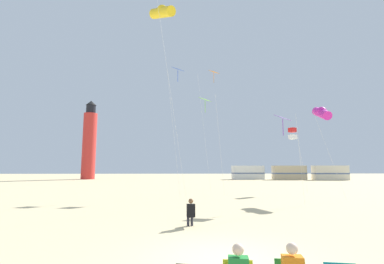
{
  "coord_description": "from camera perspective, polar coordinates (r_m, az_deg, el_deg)",
  "views": [
    {
      "loc": [
        -1.1,
        -7.54,
        2.44
      ],
      "look_at": [
        -0.43,
        10.39,
        4.77
      ],
      "focal_mm": 25.53,
      "sensor_mm": 36.0,
      "label": 1
    }
  ],
  "objects": [
    {
      "name": "kite_diamond_lime",
      "position": [
        24.81,
        2.95,
        6.05
      ],
      "size": [
        2.37,
        2.48,
        8.75
      ],
      "color": "silver",
      "rests_on": "ground"
    },
    {
      "name": "kite_diamond_blue",
      "position": [
        25.34,
        -3.05,
        11.9
      ],
      "size": [
        1.6,
        1.6,
        11.55
      ],
      "color": "silver",
      "rests_on": "ground"
    },
    {
      "name": "rv_van_white",
      "position": [
        58.37,
        11.59,
        -8.29
      ],
      "size": [
        6.61,
        2.84,
        2.8
      ],
      "rotation": [
        0.0,
        0.0,
        0.08
      ],
      "color": "white",
      "rests_on": "ground"
    },
    {
      "name": "kite_flyer_standing",
      "position": [
        11.74,
        -0.28,
        -16.35
      ],
      "size": [
        0.36,
        0.52,
        1.16
      ],
      "rotation": [
        0.0,
        0.0,
        3.22
      ],
      "color": "black",
      "rests_on": "ground"
    },
    {
      "name": "rv_van_cream",
      "position": [
        60.41,
        26.88,
        -7.61
      ],
      "size": [
        6.57,
        2.73,
        2.8
      ],
      "rotation": [
        0.0,
        0.0,
        -0.06
      ],
      "color": "beige",
      "rests_on": "ground"
    },
    {
      "name": "lighthouse_distant",
      "position": [
        62.07,
        -20.65,
        -1.94
      ],
      "size": [
        2.8,
        2.8,
        16.8
      ],
      "color": "red",
      "rests_on": "ground"
    },
    {
      "name": "kite_diamond_violet",
      "position": [
        19.12,
        18.55,
        2.29
      ],
      "size": [
        1.97,
        1.97,
        5.92
      ],
      "color": "silver",
      "rests_on": "ground"
    },
    {
      "name": "kite_tube_magenta",
      "position": [
        24.22,
        25.46,
        3.63
      ],
      "size": [
        2.02,
        2.56,
        7.47
      ],
      "color": "silver",
      "rests_on": "ground"
    },
    {
      "name": "rv_van_tan",
      "position": [
        58.82,
        19.6,
        -8.01
      ],
      "size": [
        6.51,
        2.53,
        2.8
      ],
      "rotation": [
        0.0,
        0.0,
        -0.03
      ],
      "color": "#C6B28C",
      "rests_on": "ground"
    },
    {
      "name": "kite_diamond_orange",
      "position": [
        29.07,
        4.39,
        11.3
      ],
      "size": [
        2.29,
        2.29,
        12.58
      ],
      "color": "silver",
      "rests_on": "ground"
    },
    {
      "name": "kite_box_scarlet",
      "position": [
        29.17,
        20.25,
        -0.3
      ],
      "size": [
        1.61,
        1.61,
        6.39
      ],
      "color": "silver",
      "rests_on": "ground"
    },
    {
      "name": "kite_tube_gold",
      "position": [
        20.88,
        -6.27,
        23.64
      ],
      "size": [
        2.83,
        2.99,
        13.9
      ],
      "color": "silver",
      "rests_on": "ground"
    },
    {
      "name": "ground",
      "position": [
        8.0,
        6.49,
        -25.1
      ],
      "size": [
        200.0,
        200.0,
        0.0
      ],
      "primitive_type": "plane",
      "color": "beige"
    }
  ]
}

